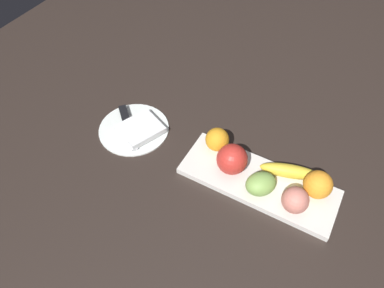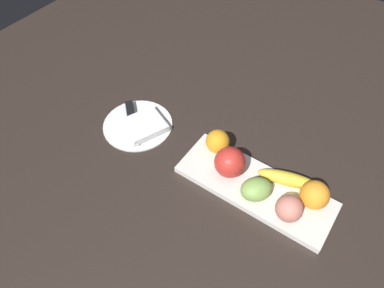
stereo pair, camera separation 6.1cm
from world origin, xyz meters
name	(u,v)px [view 1 (the left image)]	position (x,y,z in m)	size (l,w,h in m)	color
ground_plane	(259,191)	(0.00, 0.00, 0.00)	(2.40, 2.40, 0.00)	#2B221D
fruit_tray	(258,182)	(-0.01, 0.02, 0.01)	(0.42, 0.15, 0.02)	silver
apple	(232,159)	(-0.09, 0.02, 0.06)	(0.08, 0.08, 0.08)	red
banana	(289,171)	(0.05, 0.07, 0.04)	(0.16, 0.04, 0.04)	gold
orange_near_apple	(217,140)	(-0.16, 0.07, 0.05)	(0.07, 0.07, 0.07)	orange
orange_near_banana	(318,185)	(0.13, 0.05, 0.05)	(0.07, 0.07, 0.07)	orange
peach	(295,200)	(0.09, -0.01, 0.05)	(0.07, 0.07, 0.07)	#D67C6C
grape_bunch	(261,184)	(0.00, -0.01, 0.05)	(0.08, 0.06, 0.06)	#86B052
dinner_plate	(134,128)	(-0.42, 0.02, 0.00)	(0.21, 0.21, 0.01)	white
folded_napkin	(141,129)	(-0.39, 0.02, 0.02)	(0.10, 0.12, 0.02)	white
knife	(126,120)	(-0.45, 0.03, 0.01)	(0.15, 0.14, 0.01)	silver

